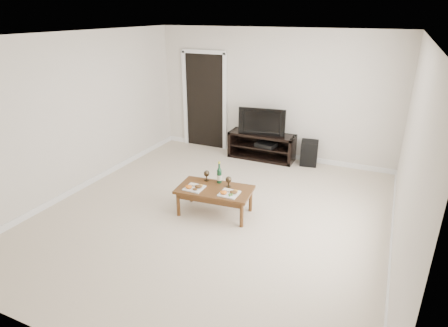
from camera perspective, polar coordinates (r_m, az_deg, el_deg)
floor at (r=5.79m, az=-1.41°, el=-7.63°), size 5.50×5.50×0.00m
back_wall at (r=7.77m, az=7.54°, el=10.30°), size 5.00×0.04×2.60m
ceiling at (r=5.03m, az=-1.71°, el=19.21°), size 5.00×5.50×0.04m
doorway at (r=8.37m, az=-2.93°, el=9.39°), size 0.90×0.02×2.05m
media_console at (r=7.83m, az=5.76°, el=2.66°), size 1.36×0.45×0.55m
television at (r=7.66m, az=5.91°, el=6.53°), size 0.96×0.25×0.55m
av_receiver at (r=7.78m, az=6.42°, el=2.89°), size 0.44×0.36×0.08m
subwoofer at (r=7.68m, az=12.84°, el=1.59°), size 0.38×0.38×0.49m
coffee_table at (r=5.71m, az=-1.41°, el=-5.71°), size 1.17×0.71×0.42m
plate_left at (r=5.61m, az=-4.55°, el=-3.51°), size 0.27×0.27×0.07m
plate_right at (r=5.43m, az=0.79°, el=-4.38°), size 0.27×0.27×0.07m
wine_bottle at (r=5.73m, az=-0.73°, el=-1.33°), size 0.07×0.07×0.35m
goblet_left at (r=5.84m, az=-2.66°, el=-1.84°), size 0.09×0.09×0.17m
goblet_right at (r=5.62m, az=0.69°, el=-2.79°), size 0.09×0.09×0.17m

